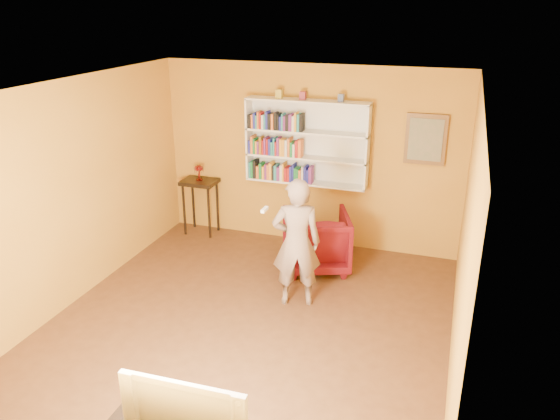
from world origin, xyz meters
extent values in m
cube|color=#4A2C17|center=(0.00, 0.00, -0.06)|extent=(5.30, 5.80, 0.12)
cube|color=#B07720|center=(0.00, 2.52, 1.35)|extent=(5.30, 0.04, 2.70)
cube|color=#B07720|center=(0.00, -2.52, 1.35)|extent=(5.30, 0.04, 2.70)
cube|color=#B07720|center=(-2.27, 0.00, 1.35)|extent=(0.04, 5.80, 2.70)
cube|color=#B07720|center=(2.27, 0.00, 1.35)|extent=(0.04, 5.80, 2.70)
cube|color=white|center=(0.00, 0.00, 2.73)|extent=(5.30, 5.80, 0.06)
cube|color=white|center=(0.00, 2.48, 1.60)|extent=(1.80, 0.03, 1.20)
cube|color=white|center=(-0.89, 2.35, 1.60)|extent=(0.03, 0.28, 1.20)
cube|color=white|center=(0.89, 2.35, 1.60)|extent=(0.03, 0.28, 1.20)
cube|color=white|center=(0.00, 2.35, 1.00)|extent=(1.80, 0.28, 0.03)
cube|color=white|center=(0.00, 2.35, 1.38)|extent=(1.80, 0.28, 0.03)
cube|color=white|center=(0.00, 2.35, 1.76)|extent=(1.80, 0.28, 0.03)
cube|color=white|center=(0.00, 2.35, 2.20)|extent=(1.80, 0.28, 0.03)
cube|color=teal|center=(-0.85, 2.30, 1.13)|extent=(0.02, 0.16, 0.24)
cube|color=#197436|center=(-0.81, 2.31, 1.14)|extent=(0.03, 0.18, 0.25)
cube|color=black|center=(-0.77, 2.31, 1.15)|extent=(0.04, 0.17, 0.27)
cube|color=orange|center=(-0.72, 2.31, 1.11)|extent=(0.04, 0.18, 0.19)
cube|color=#197436|center=(-0.68, 2.30, 1.13)|extent=(0.04, 0.17, 0.23)
cube|color=gold|center=(-0.63, 2.31, 1.11)|extent=(0.03, 0.17, 0.20)
cube|color=#6C2673|center=(-0.59, 2.30, 1.13)|extent=(0.03, 0.15, 0.23)
cube|color=orange|center=(-0.56, 2.31, 1.13)|extent=(0.03, 0.18, 0.23)
cube|color=gold|center=(-0.52, 2.30, 1.14)|extent=(0.04, 0.17, 0.26)
cube|color=black|center=(-0.48, 2.31, 1.13)|extent=(0.03, 0.18, 0.22)
cube|color=teal|center=(-0.44, 2.30, 1.13)|extent=(0.04, 0.16, 0.23)
cube|color=#6C2673|center=(-0.40, 2.30, 1.12)|extent=(0.04, 0.16, 0.21)
cube|color=silver|center=(-0.35, 2.31, 1.13)|extent=(0.04, 0.18, 0.24)
cube|color=gold|center=(-0.32, 2.31, 1.15)|extent=(0.02, 0.18, 0.27)
cube|color=#A41A19|center=(-0.28, 2.31, 1.12)|extent=(0.04, 0.19, 0.21)
cube|color=#A41A19|center=(-0.24, 2.31, 1.12)|extent=(0.03, 0.17, 0.21)
cube|color=#21259A|center=(-0.20, 2.29, 1.13)|extent=(0.04, 0.15, 0.23)
cube|color=#21259A|center=(-0.17, 2.31, 1.15)|extent=(0.02, 0.17, 0.27)
cube|color=#197436|center=(-0.13, 2.30, 1.12)|extent=(0.04, 0.15, 0.22)
cube|color=#197436|center=(-0.10, 2.31, 1.12)|extent=(0.02, 0.18, 0.21)
cube|color=orange|center=(-0.06, 2.31, 1.11)|extent=(0.04, 0.19, 0.19)
cube|color=silver|center=(-0.03, 2.31, 1.14)|extent=(0.03, 0.18, 0.25)
cube|color=#21259A|center=(0.01, 2.31, 1.14)|extent=(0.03, 0.19, 0.25)
cube|color=#21259A|center=(0.05, 2.30, 1.12)|extent=(0.03, 0.17, 0.21)
cube|color=#6C2673|center=(0.09, 2.29, 1.14)|extent=(0.04, 0.14, 0.25)
cube|color=#21259A|center=(-0.84, 2.31, 1.49)|extent=(0.03, 0.18, 0.19)
cube|color=orange|center=(-0.81, 2.31, 1.52)|extent=(0.04, 0.18, 0.26)
cube|color=#197436|center=(-0.77, 2.31, 1.51)|extent=(0.03, 0.18, 0.22)
cube|color=gold|center=(-0.74, 2.31, 1.49)|extent=(0.02, 0.18, 0.19)
cube|color=#6C2673|center=(-0.71, 2.31, 1.49)|extent=(0.03, 0.18, 0.19)
cube|color=brown|center=(-0.67, 2.29, 1.52)|extent=(0.04, 0.14, 0.26)
cube|color=#A41A19|center=(-0.63, 2.30, 1.50)|extent=(0.02, 0.16, 0.21)
cube|color=#6C2673|center=(-0.60, 2.31, 1.52)|extent=(0.03, 0.18, 0.25)
cube|color=#A41A19|center=(-0.57, 2.30, 1.51)|extent=(0.02, 0.15, 0.24)
cube|color=#21259A|center=(-0.53, 2.30, 1.51)|extent=(0.04, 0.17, 0.24)
cube|color=teal|center=(-0.49, 2.29, 1.49)|extent=(0.03, 0.15, 0.20)
cube|color=teal|center=(-0.46, 2.31, 1.52)|extent=(0.02, 0.17, 0.26)
cube|color=#A41A19|center=(-0.43, 2.29, 1.50)|extent=(0.02, 0.14, 0.20)
cube|color=#6C2673|center=(-0.40, 2.30, 1.53)|extent=(0.04, 0.16, 0.27)
cube|color=gold|center=(-0.36, 2.29, 1.52)|extent=(0.04, 0.15, 0.25)
cube|color=gold|center=(-0.32, 2.29, 1.52)|extent=(0.03, 0.14, 0.25)
cube|color=silver|center=(-0.28, 2.31, 1.52)|extent=(0.04, 0.17, 0.24)
cube|color=orange|center=(-0.23, 2.31, 1.53)|extent=(0.03, 0.18, 0.27)
cube|color=#197436|center=(-0.20, 2.30, 1.50)|extent=(0.04, 0.17, 0.21)
cube|color=silver|center=(-0.16, 2.31, 1.49)|extent=(0.03, 0.18, 0.19)
cube|color=#A41A19|center=(-0.12, 2.30, 1.52)|extent=(0.04, 0.16, 0.24)
cube|color=orange|center=(-0.07, 2.29, 1.52)|extent=(0.04, 0.15, 0.26)
cube|color=black|center=(-0.84, 2.29, 1.87)|extent=(0.04, 0.14, 0.19)
cube|color=orange|center=(-0.80, 2.30, 1.87)|extent=(0.03, 0.16, 0.20)
cube|color=#21259A|center=(-0.76, 2.31, 1.89)|extent=(0.03, 0.18, 0.22)
cube|color=teal|center=(-0.73, 2.30, 1.87)|extent=(0.02, 0.17, 0.19)
cube|color=orange|center=(-0.70, 2.30, 1.90)|extent=(0.03, 0.15, 0.25)
cube|color=#A41A19|center=(-0.67, 2.30, 1.89)|extent=(0.02, 0.16, 0.24)
cube|color=silver|center=(-0.63, 2.31, 1.88)|extent=(0.03, 0.18, 0.20)
cube|color=teal|center=(-0.60, 2.30, 1.88)|extent=(0.03, 0.16, 0.21)
cube|color=#21259A|center=(-0.57, 2.30, 1.90)|extent=(0.03, 0.16, 0.26)
cube|color=black|center=(-0.53, 2.30, 1.89)|extent=(0.04, 0.15, 0.23)
cube|color=orange|center=(-0.48, 2.30, 1.89)|extent=(0.04, 0.16, 0.23)
cube|color=black|center=(-0.44, 2.29, 1.90)|extent=(0.04, 0.15, 0.25)
cube|color=black|center=(-0.40, 2.30, 1.89)|extent=(0.03, 0.16, 0.23)
cube|color=#21259A|center=(-0.36, 2.31, 1.87)|extent=(0.03, 0.19, 0.20)
cube|color=teal|center=(-0.34, 2.30, 1.89)|extent=(0.02, 0.17, 0.24)
cube|color=#6C2673|center=(-0.30, 2.31, 1.88)|extent=(0.03, 0.18, 0.21)
cube|color=black|center=(-0.26, 2.29, 1.89)|extent=(0.04, 0.15, 0.23)
cube|color=#6C2673|center=(-0.21, 2.31, 1.89)|extent=(0.04, 0.19, 0.24)
cube|color=silver|center=(-0.17, 2.31, 1.88)|extent=(0.03, 0.18, 0.22)
cube|color=gold|center=(-0.14, 2.30, 1.91)|extent=(0.03, 0.16, 0.27)
cube|color=teal|center=(-0.10, 2.31, 1.90)|extent=(0.03, 0.17, 0.25)
cube|color=black|center=(-0.06, 2.30, 1.90)|extent=(0.04, 0.16, 0.25)
cube|color=gold|center=(-0.42, 2.35, 2.28)|extent=(0.09, 0.09, 0.12)
cube|color=#8E2F41|center=(-0.07, 2.35, 2.27)|extent=(0.08, 0.08, 0.11)
cube|color=#485379|center=(0.48, 2.35, 2.27)|extent=(0.08, 0.08, 0.11)
cube|color=brown|center=(1.65, 2.46, 1.75)|extent=(0.55, 0.04, 0.70)
cube|color=gray|center=(1.65, 2.44, 1.75)|extent=(0.45, 0.02, 0.58)
cylinder|color=black|center=(-1.92, 2.09, 0.41)|extent=(0.04, 0.04, 0.83)
cylinder|color=black|center=(-1.49, 2.09, 0.41)|extent=(0.04, 0.04, 0.83)
cylinder|color=black|center=(-1.92, 2.41, 0.41)|extent=(0.04, 0.04, 0.83)
cylinder|color=black|center=(-1.49, 2.41, 0.41)|extent=(0.04, 0.04, 0.83)
cube|color=black|center=(-1.70, 2.25, 0.86)|extent=(0.54, 0.41, 0.06)
cylinder|color=maroon|center=(-1.70, 2.25, 0.89)|extent=(0.10, 0.10, 0.02)
cylinder|color=maroon|center=(-1.70, 2.25, 0.97)|extent=(0.03, 0.03, 0.13)
ellipsoid|color=maroon|center=(-1.70, 2.25, 1.08)|extent=(0.14, 0.14, 0.09)
cylinder|color=beige|center=(-1.64, 2.25, 1.07)|extent=(0.01, 0.01, 0.10)
cylinder|color=beige|center=(-1.65, 2.29, 1.07)|extent=(0.01, 0.01, 0.10)
cylinder|color=beige|center=(-1.68, 2.31, 1.07)|extent=(0.01, 0.01, 0.10)
cylinder|color=beige|center=(-1.71, 2.32, 1.07)|extent=(0.01, 0.01, 0.10)
cylinder|color=beige|center=(-1.75, 2.30, 1.07)|extent=(0.01, 0.01, 0.10)
cylinder|color=beige|center=(-1.77, 2.27, 1.07)|extent=(0.01, 0.01, 0.10)
cylinder|color=beige|center=(-1.77, 2.23, 1.07)|extent=(0.01, 0.01, 0.10)
cylinder|color=beige|center=(-1.75, 2.20, 1.07)|extent=(0.01, 0.01, 0.10)
cylinder|color=beige|center=(-1.71, 2.18, 1.07)|extent=(0.01, 0.01, 0.10)
cylinder|color=beige|center=(-1.68, 2.19, 1.07)|extent=(0.01, 0.01, 0.10)
cylinder|color=beige|center=(-1.65, 2.21, 1.07)|extent=(0.01, 0.01, 0.10)
imported|color=#45040E|center=(0.36, 1.64, 0.41)|extent=(1.14, 1.16, 0.82)
imported|color=#7C675B|center=(0.38, 0.64, 0.81)|extent=(0.68, 0.55, 1.62)
cube|color=white|center=(0.11, 0.28, 1.34)|extent=(0.04, 0.15, 0.04)
imported|color=black|center=(0.45, -2.25, 0.78)|extent=(0.97, 0.16, 0.56)
camera|label=1|loc=(2.09, -5.05, 3.53)|focal=35.00mm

